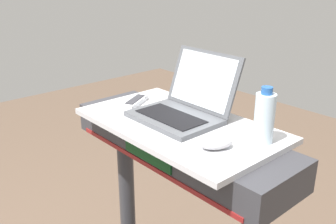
# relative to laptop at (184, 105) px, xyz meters

# --- Properties ---
(desk_board) EXTENTS (0.72, 0.41, 0.02)m
(desk_board) POSITION_rel_laptop_xyz_m (0.02, -0.05, -0.06)
(desk_board) COLOR silver
(desk_board) RESTS_ON treadmill_base
(laptop) EXTENTS (0.31, 0.30, 0.22)m
(laptop) POSITION_rel_laptop_xyz_m (0.00, 0.00, 0.00)
(laptop) COLOR #515459
(laptop) RESTS_ON desk_board
(computer_mouse) EXTENTS (0.10, 0.12, 0.03)m
(computer_mouse) POSITION_rel_laptop_xyz_m (0.25, -0.10, -0.03)
(computer_mouse) COLOR #B2B2B7
(computer_mouse) RESTS_ON desk_board
(water_bottle) EXTENTS (0.06, 0.06, 0.18)m
(water_bottle) POSITION_rel_laptop_xyz_m (0.31, 0.04, 0.04)
(water_bottle) COLOR silver
(water_bottle) RESTS_ON desk_board
(tv_remote) EXTENTS (0.12, 0.16, 0.02)m
(tv_remote) POSITION_rel_laptop_xyz_m (-0.22, -0.05, -0.04)
(tv_remote) COLOR silver
(tv_remote) RESTS_ON desk_board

